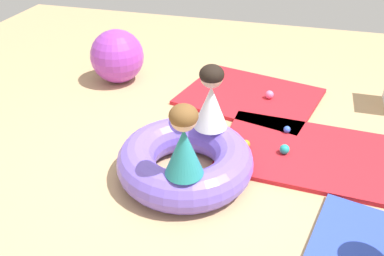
{
  "coord_description": "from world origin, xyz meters",
  "views": [
    {
      "loc": [
        0.68,
        -2.51,
        2.09
      ],
      "look_at": [
        -0.08,
        0.19,
        0.33
      ],
      "focal_mm": 39.04,
      "sensor_mm": 36.0,
      "label": 1
    }
  ],
  "objects_px": {
    "play_ball_blue": "(287,129)",
    "play_ball_teal": "(285,149)",
    "inflatable_cushion": "(185,161)",
    "child_in_white": "(211,98)",
    "exercise_ball_large": "(117,56)",
    "child_in_teal": "(184,142)",
    "play_ball_pink": "(269,95)",
    "play_ball_orange": "(246,144)"
  },
  "relations": [
    {
      "from": "child_in_white",
      "to": "inflatable_cushion",
      "type": "bearing_deg",
      "value": 121.14
    },
    {
      "from": "play_ball_blue",
      "to": "play_ball_orange",
      "type": "bearing_deg",
      "value": -132.81
    },
    {
      "from": "child_in_teal",
      "to": "play_ball_teal",
      "type": "distance_m",
      "value": 1.13
    },
    {
      "from": "child_in_teal",
      "to": "child_in_white",
      "type": "xyz_separation_m",
      "value": [
        0.03,
        0.64,
        0.0
      ]
    },
    {
      "from": "child_in_teal",
      "to": "play_ball_blue",
      "type": "xyz_separation_m",
      "value": [
        0.64,
        1.13,
        -0.49
      ]
    },
    {
      "from": "play_ball_pink",
      "to": "exercise_ball_large",
      "type": "height_order",
      "value": "exercise_ball_large"
    },
    {
      "from": "inflatable_cushion",
      "to": "play_ball_blue",
      "type": "height_order",
      "value": "inflatable_cushion"
    },
    {
      "from": "play_ball_blue",
      "to": "child_in_white",
      "type": "bearing_deg",
      "value": -140.93
    },
    {
      "from": "child_in_teal",
      "to": "play_ball_blue",
      "type": "relative_size",
      "value": 8.44
    },
    {
      "from": "child_in_white",
      "to": "play_ball_orange",
      "type": "height_order",
      "value": "child_in_white"
    },
    {
      "from": "play_ball_pink",
      "to": "exercise_ball_large",
      "type": "xyz_separation_m",
      "value": [
        -1.72,
        0.05,
        0.21
      ]
    },
    {
      "from": "play_ball_pink",
      "to": "play_ball_teal",
      "type": "bearing_deg",
      "value": -76.07
    },
    {
      "from": "inflatable_cushion",
      "to": "child_in_white",
      "type": "xyz_separation_m",
      "value": [
        0.12,
        0.32,
        0.41
      ]
    },
    {
      "from": "child_in_white",
      "to": "play_ball_teal",
      "type": "distance_m",
      "value": 0.79
    },
    {
      "from": "play_ball_orange",
      "to": "play_ball_pink",
      "type": "height_order",
      "value": "play_ball_pink"
    },
    {
      "from": "play_ball_blue",
      "to": "exercise_ball_large",
      "type": "bearing_deg",
      "value": 160.97
    },
    {
      "from": "child_in_white",
      "to": "exercise_ball_large",
      "type": "xyz_separation_m",
      "value": [
        -1.35,
        1.16,
        -0.26
      ]
    },
    {
      "from": "inflatable_cushion",
      "to": "child_in_white",
      "type": "relative_size",
      "value": 1.99
    },
    {
      "from": "play_ball_blue",
      "to": "play_ball_teal",
      "type": "relative_size",
      "value": 0.75
    },
    {
      "from": "play_ball_teal",
      "to": "exercise_ball_large",
      "type": "height_order",
      "value": "exercise_ball_large"
    },
    {
      "from": "exercise_ball_large",
      "to": "play_ball_pink",
      "type": "bearing_deg",
      "value": -1.8
    },
    {
      "from": "play_ball_blue",
      "to": "play_ball_teal",
      "type": "height_order",
      "value": "play_ball_teal"
    },
    {
      "from": "child_in_white",
      "to": "play_ball_pink",
      "type": "distance_m",
      "value": 1.26
    },
    {
      "from": "play_ball_orange",
      "to": "play_ball_pink",
      "type": "bearing_deg",
      "value": 84.68
    },
    {
      "from": "child_in_white",
      "to": "exercise_ball_large",
      "type": "distance_m",
      "value": 1.8
    },
    {
      "from": "play_ball_teal",
      "to": "inflatable_cushion",
      "type": "bearing_deg",
      "value": -147.47
    },
    {
      "from": "child_in_white",
      "to": "exercise_ball_large",
      "type": "relative_size",
      "value": 0.9
    },
    {
      "from": "child_in_teal",
      "to": "child_in_white",
      "type": "relative_size",
      "value": 0.99
    },
    {
      "from": "child_in_white",
      "to": "play_ball_blue",
      "type": "distance_m",
      "value": 0.92
    },
    {
      "from": "child_in_teal",
      "to": "child_in_white",
      "type": "height_order",
      "value": "child_in_white"
    },
    {
      "from": "inflatable_cushion",
      "to": "play_ball_pink",
      "type": "relative_size",
      "value": 12.14
    },
    {
      "from": "child_in_white",
      "to": "play_ball_blue",
      "type": "relative_size",
      "value": 8.52
    },
    {
      "from": "inflatable_cushion",
      "to": "play_ball_orange",
      "type": "relative_size",
      "value": 13.77
    },
    {
      "from": "child_in_teal",
      "to": "play_ball_teal",
      "type": "height_order",
      "value": "child_in_teal"
    },
    {
      "from": "play_ball_orange",
      "to": "exercise_ball_large",
      "type": "bearing_deg",
      "value": 147.96
    },
    {
      "from": "play_ball_pink",
      "to": "play_ball_blue",
      "type": "bearing_deg",
      "value": -69.47
    },
    {
      "from": "child_in_teal",
      "to": "child_in_white",
      "type": "distance_m",
      "value": 0.64
    },
    {
      "from": "child_in_white",
      "to": "play_ball_blue",
      "type": "height_order",
      "value": "child_in_white"
    },
    {
      "from": "inflatable_cushion",
      "to": "play_ball_blue",
      "type": "xyz_separation_m",
      "value": [
        0.73,
        0.81,
        -0.08
      ]
    },
    {
      "from": "inflatable_cushion",
      "to": "play_ball_teal",
      "type": "height_order",
      "value": "inflatable_cushion"
    },
    {
      "from": "play_ball_blue",
      "to": "play_ball_pink",
      "type": "distance_m",
      "value": 0.66
    },
    {
      "from": "inflatable_cushion",
      "to": "child_in_white",
      "type": "bearing_deg",
      "value": 68.71
    }
  ]
}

